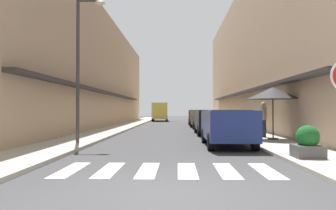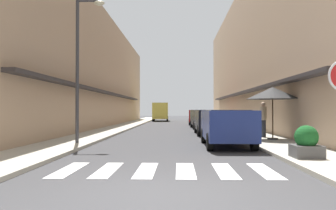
# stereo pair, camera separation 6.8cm
# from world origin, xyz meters

# --- Properties ---
(ground_plane) EXTENTS (110.88, 110.88, 0.00)m
(ground_plane) POSITION_xyz_m (0.00, 20.16, 0.00)
(ground_plane) COLOR #38383A
(sidewalk_left) EXTENTS (2.26, 70.56, 0.12)m
(sidewalk_left) POSITION_xyz_m (-4.40, 20.16, 0.06)
(sidewalk_left) COLOR #ADA899
(sidewalk_left) RESTS_ON ground_plane
(sidewalk_right) EXTENTS (2.26, 70.56, 0.12)m
(sidewalk_right) POSITION_xyz_m (4.40, 20.16, 0.06)
(sidewalk_right) COLOR #ADA899
(sidewalk_right) RESTS_ON ground_plane
(building_row_left) EXTENTS (5.50, 47.36, 9.47)m
(building_row_left) POSITION_xyz_m (-8.03, 21.68, 4.73)
(building_row_left) COLOR tan
(building_row_left) RESTS_ON ground_plane
(building_row_right) EXTENTS (5.50, 47.36, 11.83)m
(building_row_right) POSITION_xyz_m (8.03, 21.68, 5.91)
(building_row_right) COLOR tan
(building_row_right) RESTS_ON ground_plane
(crosswalk) EXTENTS (5.20, 2.20, 0.01)m
(crosswalk) POSITION_xyz_m (-0.00, 2.39, 0.01)
(crosswalk) COLOR silver
(crosswalk) RESTS_ON ground_plane
(parked_car_near) EXTENTS (1.81, 4.44, 1.47)m
(parked_car_near) POSITION_xyz_m (2.23, 7.86, 0.92)
(parked_car_near) COLOR navy
(parked_car_near) RESTS_ON ground_plane
(parked_car_mid) EXTENTS (1.84, 4.39, 1.47)m
(parked_car_mid) POSITION_xyz_m (2.23, 14.40, 0.92)
(parked_car_mid) COLOR black
(parked_car_mid) RESTS_ON ground_plane
(parked_car_far) EXTENTS (1.92, 4.42, 1.47)m
(parked_car_far) POSITION_xyz_m (2.23, 20.88, 0.92)
(parked_car_far) COLOR black
(parked_car_far) RESTS_ON ground_plane
(parked_car_distant) EXTENTS (1.96, 4.11, 1.47)m
(parked_car_distant) POSITION_xyz_m (2.23, 27.59, 0.92)
(parked_car_distant) COLOR maroon
(parked_car_distant) RESTS_ON ground_plane
(delivery_van) EXTENTS (2.16, 5.47, 2.37)m
(delivery_van) POSITION_xyz_m (-2.08, 38.63, 1.41)
(delivery_van) COLOR #D8CC4C
(delivery_van) RESTS_ON ground_plane
(street_lamp) EXTENTS (1.19, 0.28, 5.99)m
(street_lamp) POSITION_xyz_m (-3.68, 7.97, 3.73)
(street_lamp) COLOR #38383D
(street_lamp) RESTS_ON sidewalk_left
(cafe_umbrella) EXTENTS (2.39, 2.39, 2.40)m
(cafe_umbrella) POSITION_xyz_m (4.62, 9.88, 2.23)
(cafe_umbrella) COLOR #262626
(cafe_umbrella) RESTS_ON sidewalk_right
(planter_corner) EXTENTS (0.78, 0.78, 0.92)m
(planter_corner) POSITION_xyz_m (3.93, 3.89, 0.53)
(planter_corner) COLOR #4C4C4C
(planter_corner) RESTS_ON sidewalk_right
(pedestrian_walking_near) EXTENTS (0.34, 0.34, 1.74)m
(pedestrian_walking_near) POSITION_xyz_m (4.50, 11.14, 1.04)
(pedestrian_walking_near) COLOR #282B33
(pedestrian_walking_near) RESTS_ON sidewalk_right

